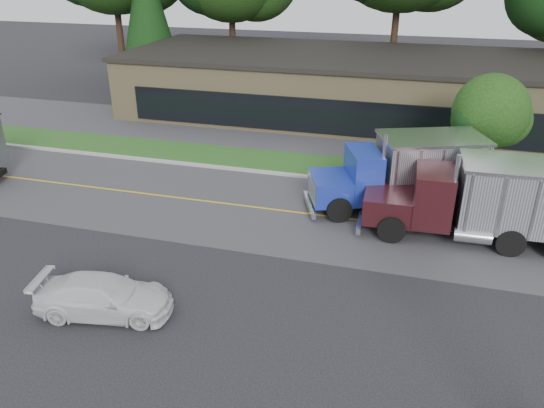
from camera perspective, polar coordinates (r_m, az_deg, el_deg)
The scene contains 12 objects.
ground at distance 17.24m, azimuth -10.85°, elevation -12.93°, with size 140.00×140.00×0.00m, color #313136.
road at distance 24.35m, azimuth -1.66°, elevation -0.41°, with size 60.00×8.00×0.02m, color #515155.
center_line at distance 24.35m, azimuth -1.66°, elevation -0.41°, with size 60.00×0.12×0.01m, color gold.
curb at distance 28.04m, azimuth 0.91°, elevation 3.16°, with size 60.00×0.30×0.12m, color #9E9E99.
grass_verge at distance 29.66m, azimuth 1.81°, elevation 4.41°, with size 60.00×3.40×0.03m, color #214F1B.
far_parking at distance 34.27m, azimuth 3.88°, elevation 7.26°, with size 60.00×7.00×0.02m, color #515155.
strip_mall at distance 39.15m, azimuth 8.82°, elevation 12.34°, with size 32.00×12.00×4.00m, color #97855C.
evergreen_left at distance 47.83m, azimuth -13.31°, elevation 19.78°, with size 5.22×5.22×11.87m.
tree_verge at distance 28.07m, azimuth 22.52°, elevation 8.81°, with size 3.86×3.63×5.51m.
dump_truck_blue at distance 24.42m, azimuth 14.24°, elevation 3.48°, with size 7.94×5.03×3.36m.
dump_truck_maroon at distance 22.63m, azimuth 22.74°, elevation 0.49°, with size 9.09×2.93×3.36m.
rally_car at distance 18.02m, azimuth -17.62°, elevation -9.42°, with size 1.78×4.39×1.27m, color silver.
Camera 1 is at (6.67, -11.92, 10.52)m, focal length 35.00 mm.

